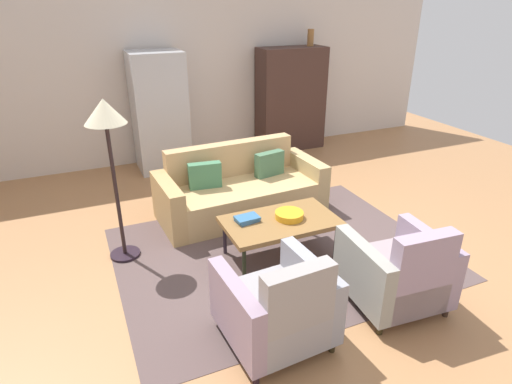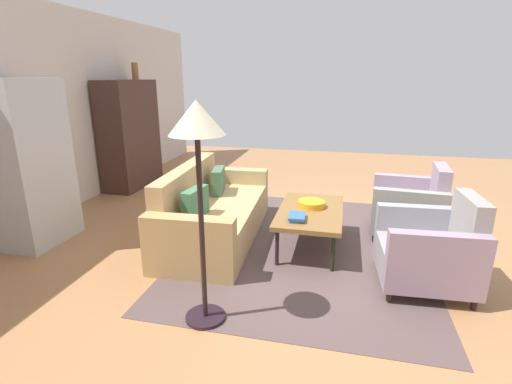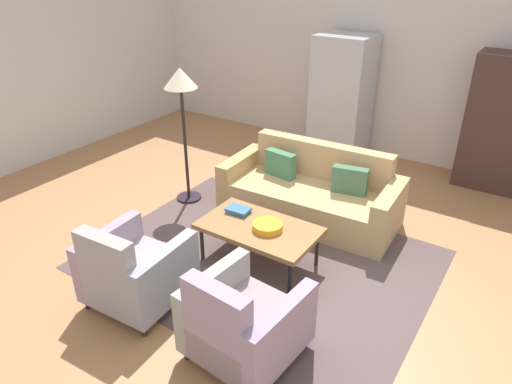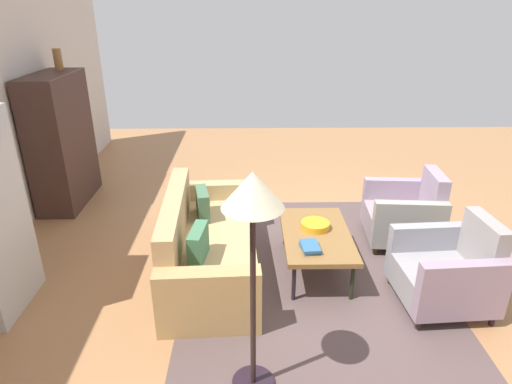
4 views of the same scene
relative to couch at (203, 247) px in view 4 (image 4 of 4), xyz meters
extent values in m
plane|color=#A9754A|center=(0.27, -1.31, -0.29)|extent=(10.98, 10.98, 0.00)
cube|color=brown|center=(0.00, -1.14, -0.28)|extent=(3.40, 2.60, 0.01)
cube|color=tan|center=(0.00, -0.09, -0.08)|extent=(1.78, 0.98, 0.42)
cube|color=tan|center=(-0.01, 0.27, 0.14)|extent=(1.75, 0.26, 0.86)
cube|color=tan|center=(0.96, -0.04, 0.02)|extent=(0.22, 0.91, 0.62)
cube|color=tan|center=(-0.95, -0.13, 0.02)|extent=(0.22, 0.91, 0.62)
cube|color=#446B4D|center=(0.45, 0.04, 0.29)|extent=(0.42, 0.19, 0.32)
cube|color=#427853|center=(-0.45, -0.01, 0.29)|extent=(0.41, 0.17, 0.32)
cylinder|color=#261D27|center=(-0.53, -0.91, -0.09)|extent=(0.04, 0.04, 0.39)
cylinder|color=black|center=(0.53, -0.91, -0.09)|extent=(0.04, 0.04, 0.39)
cylinder|color=black|center=(-0.53, -1.47, -0.09)|extent=(0.04, 0.04, 0.39)
cylinder|color=black|center=(0.53, -1.47, -0.09)|extent=(0.04, 0.04, 0.39)
cube|color=brown|center=(0.00, -1.19, 0.13)|extent=(1.20, 0.70, 0.05)
cylinder|color=#362723|center=(-0.96, -1.97, -0.24)|extent=(0.05, 0.05, 0.10)
cylinder|color=#302D22|center=(-0.28, -1.93, -0.24)|extent=(0.05, 0.05, 0.10)
cylinder|color=black|center=(-0.91, -2.65, -0.24)|extent=(0.05, 0.05, 0.10)
cylinder|color=#2F2512|center=(-0.24, -2.61, -0.24)|extent=(0.05, 0.05, 0.10)
cube|color=gray|center=(-0.60, -2.29, -0.04)|extent=(0.61, 0.83, 0.30)
cube|color=gray|center=(-0.58, -2.62, 0.20)|extent=(0.57, 0.17, 0.78)
cube|color=gray|center=(-0.94, -2.31, 0.09)|extent=(0.17, 0.81, 0.56)
cube|color=gray|center=(-0.26, -2.27, 0.09)|extent=(0.17, 0.81, 0.56)
cylinder|color=#3A2D18|center=(0.29, -1.92, -0.24)|extent=(0.05, 0.05, 0.10)
cylinder|color=#2E2317|center=(0.97, -1.97, -0.24)|extent=(0.05, 0.05, 0.10)
cylinder|color=#302813|center=(0.24, -2.60, -0.24)|extent=(0.05, 0.05, 0.10)
cylinder|color=#36251A|center=(0.92, -2.65, -0.24)|extent=(0.05, 0.05, 0.10)
cube|color=gray|center=(0.60, -2.29, -0.04)|extent=(0.62, 0.84, 0.30)
cube|color=gray|center=(0.58, -2.62, 0.20)|extent=(0.57, 0.18, 0.78)
cube|color=gray|center=(0.27, -2.26, 0.09)|extent=(0.18, 0.81, 0.56)
cube|color=gray|center=(0.94, -2.31, 0.09)|extent=(0.18, 0.81, 0.56)
cylinder|color=gold|center=(0.11, -1.19, 0.19)|extent=(0.30, 0.30, 0.07)
cube|color=#35608B|center=(-0.33, -1.08, 0.17)|extent=(0.25, 0.20, 0.03)
cube|color=#306292|center=(-0.33, -1.08, 0.20)|extent=(0.26, 0.18, 0.02)
cube|color=#402923|center=(1.83, 2.08, 0.61)|extent=(1.20, 0.50, 1.80)
cube|color=#32210A|center=(1.53, 2.34, 0.61)|extent=(0.56, 0.01, 1.51)
cube|color=black|center=(2.13, 2.34, 0.61)|extent=(0.56, 0.01, 1.51)
cylinder|color=#925F30|center=(2.18, 2.08, 1.65)|extent=(0.11, 0.11, 0.28)
cylinder|color=black|center=(-1.54, -0.51, -0.27)|extent=(0.32, 0.32, 0.03)
cylinder|color=black|center=(-1.54, -0.51, 0.47)|extent=(0.04, 0.04, 1.45)
cone|color=beige|center=(-1.54, -0.51, 1.31)|extent=(0.40, 0.40, 0.24)
camera|label=1|loc=(-1.83, -4.75, 2.30)|focal=30.19mm
camera|label=2|loc=(-4.00, -1.50, 1.59)|focal=26.63mm
camera|label=3|loc=(2.20, -4.56, 2.64)|focal=32.76mm
camera|label=4|loc=(-4.00, -0.48, 2.37)|focal=30.77mm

